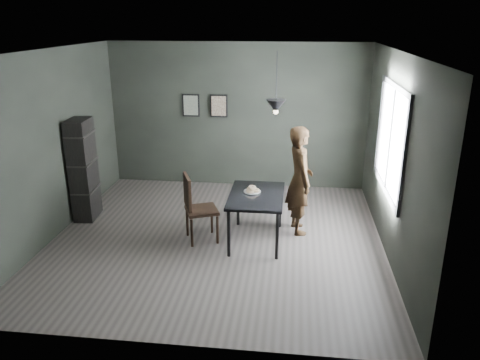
# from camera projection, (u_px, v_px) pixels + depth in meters

# --- Properties ---
(ground) EXTENTS (5.00, 5.00, 0.00)m
(ground) POSITION_uv_depth(u_px,v_px,m) (217.00, 238.00, 7.22)
(ground) COLOR #35302D
(ground) RESTS_ON ground
(back_wall) EXTENTS (5.00, 0.10, 2.80)m
(back_wall) POSITION_uv_depth(u_px,v_px,m) (237.00, 116.00, 9.09)
(back_wall) COLOR black
(back_wall) RESTS_ON ground
(ceiling) EXTENTS (5.00, 5.00, 0.02)m
(ceiling) POSITION_uv_depth(u_px,v_px,m) (214.00, 51.00, 6.29)
(ceiling) COLOR silver
(ceiling) RESTS_ON ground
(window_assembly) EXTENTS (0.04, 1.96, 1.56)m
(window_assembly) POSITION_uv_depth(u_px,v_px,m) (390.00, 139.00, 6.60)
(window_assembly) COLOR white
(window_assembly) RESTS_ON ground
(cafe_table) EXTENTS (0.80, 1.20, 0.75)m
(cafe_table) POSITION_uv_depth(u_px,v_px,m) (256.00, 199.00, 6.93)
(cafe_table) COLOR black
(cafe_table) RESTS_ON ground
(white_plate) EXTENTS (0.23, 0.23, 0.01)m
(white_plate) POSITION_uv_depth(u_px,v_px,m) (252.00, 192.00, 6.99)
(white_plate) COLOR white
(white_plate) RESTS_ON cafe_table
(donut_pile) EXTENTS (0.20, 0.21, 0.09)m
(donut_pile) POSITION_uv_depth(u_px,v_px,m) (252.00, 190.00, 6.97)
(donut_pile) COLOR #FAE8C3
(donut_pile) RESTS_ON white_plate
(woman) EXTENTS (0.55, 0.70, 1.70)m
(woman) POSITION_uv_depth(u_px,v_px,m) (300.00, 180.00, 7.20)
(woman) COLOR black
(woman) RESTS_ON ground
(wood_chair) EXTENTS (0.59, 0.59, 1.05)m
(wood_chair) POSITION_uv_depth(u_px,v_px,m) (195.00, 204.00, 6.96)
(wood_chair) COLOR black
(wood_chair) RESTS_ON ground
(shelf_unit) EXTENTS (0.37, 0.59, 1.69)m
(shelf_unit) POSITION_uv_depth(u_px,v_px,m) (83.00, 170.00, 7.72)
(shelf_unit) COLOR black
(shelf_unit) RESTS_ON ground
(pendant_lamp) EXTENTS (0.28, 0.28, 0.86)m
(pendant_lamp) POSITION_uv_depth(u_px,v_px,m) (276.00, 106.00, 6.54)
(pendant_lamp) COLOR black
(pendant_lamp) RESTS_ON ground
(framed_print_left) EXTENTS (0.34, 0.04, 0.44)m
(framed_print_left) POSITION_uv_depth(u_px,v_px,m) (191.00, 105.00, 9.10)
(framed_print_left) COLOR black
(framed_print_left) RESTS_ON ground
(framed_print_right) EXTENTS (0.34, 0.04, 0.44)m
(framed_print_right) POSITION_uv_depth(u_px,v_px,m) (219.00, 106.00, 9.04)
(framed_print_right) COLOR black
(framed_print_right) RESTS_ON ground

